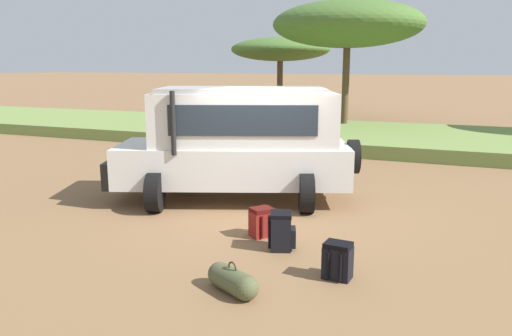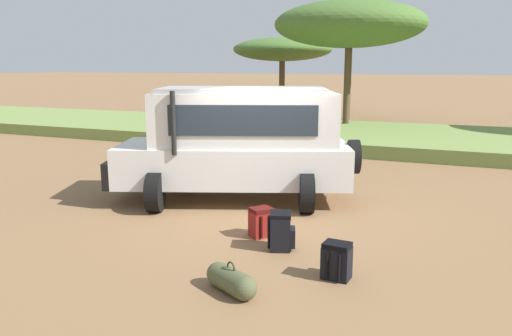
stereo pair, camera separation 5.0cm
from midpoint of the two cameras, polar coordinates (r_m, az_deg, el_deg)
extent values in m
plane|color=olive|center=(10.06, 1.19, -5.09)|extent=(320.00, 320.00, 0.00)
cube|color=olive|center=(19.57, 12.12, 3.53)|extent=(120.00, 7.00, 0.44)
cube|color=silver|center=(10.83, -2.43, 0.59)|extent=(5.26, 3.54, 0.84)
cube|color=silver|center=(10.68, -1.13, 5.70)|extent=(4.21, 3.05, 1.10)
cube|color=#232D38|center=(10.86, -9.23, 5.38)|extent=(0.62, 1.47, 0.77)
cube|color=#232D38|center=(9.77, -1.38, 5.44)|extent=(2.76, 1.10, 0.60)
cube|color=#232D38|center=(11.57, -0.93, 6.41)|extent=(2.76, 1.10, 0.60)
cube|color=#B7B7B7|center=(10.63, -1.42, 8.91)|extent=(3.82, 2.83, 0.10)
cube|color=black|center=(11.34, -15.50, -0.21)|extent=(0.73, 1.56, 0.56)
cylinder|color=black|center=(9.87, -9.29, 5.06)|extent=(0.10, 0.10, 1.25)
cylinder|color=black|center=(10.21, -11.33, -2.74)|extent=(0.55, 0.85, 0.80)
cylinder|color=black|center=(12.06, -9.32, -0.46)|extent=(0.55, 0.85, 0.80)
cylinder|color=black|center=(9.99, 5.95, -2.89)|extent=(0.55, 0.85, 0.80)
cylinder|color=black|center=(11.87, 5.24, -0.54)|extent=(0.55, 0.85, 0.80)
cylinder|color=black|center=(10.94, 11.23, 1.28)|extent=(0.47, 0.77, 0.74)
cube|color=maroon|center=(8.63, 0.79, -6.40)|extent=(0.45, 0.47, 0.44)
cube|color=maroon|center=(8.80, 0.20, -6.43)|extent=(0.24, 0.27, 0.24)
cube|color=#4D100E|center=(8.56, 0.79, -4.80)|extent=(0.45, 0.46, 0.07)
cylinder|color=#4D100E|center=(8.46, 0.83, -6.78)|extent=(0.04, 0.04, 0.38)
cylinder|color=#4D100E|center=(8.54, 1.81, -6.60)|extent=(0.04, 0.04, 0.38)
cube|color=black|center=(7.08, 9.39, -10.65)|extent=(0.40, 0.30, 0.45)
cube|color=black|center=(7.26, 9.82, -10.59)|extent=(0.29, 0.10, 0.25)
cube|color=black|center=(6.99, 9.46, -8.71)|extent=(0.38, 0.31, 0.07)
cylinder|color=black|center=(6.97, 8.31, -10.99)|extent=(0.04, 0.04, 0.39)
cylinder|color=black|center=(6.92, 9.67, -11.20)|extent=(0.04, 0.04, 0.39)
cube|color=black|center=(8.05, 2.97, -7.41)|extent=(0.43, 0.48, 0.54)
cube|color=black|center=(8.07, 4.38, -7.87)|extent=(0.18, 0.31, 0.30)
cube|color=black|center=(7.95, 2.99, -5.35)|extent=(0.44, 0.46, 0.07)
cylinder|color=black|center=(8.13, 1.71, -7.19)|extent=(0.04, 0.04, 0.46)
cylinder|color=black|center=(7.97, 1.68, -7.60)|extent=(0.04, 0.04, 0.46)
cylinder|color=#4C5133|center=(6.63, -2.63, -12.74)|extent=(0.66, 0.55, 0.32)
sphere|color=#4C5133|center=(6.84, -4.11, -11.96)|extent=(0.32, 0.32, 0.32)
sphere|color=#4C5133|center=(6.42, -1.05, -13.57)|extent=(0.32, 0.32, 0.32)
torus|color=#2D301E|center=(6.55, -2.65, -11.29)|extent=(0.16, 0.10, 0.16)
cylinder|color=brown|center=(34.06, 3.02, 9.52)|extent=(0.39, 0.39, 3.28)
ellipsoid|color=#476B2D|center=(34.06, 3.06, 13.40)|extent=(6.66, 5.88, 1.56)
cylinder|color=brown|center=(27.38, 10.57, 9.52)|extent=(0.27, 0.27, 3.94)
ellipsoid|color=#476B2D|center=(27.42, 10.78, 14.91)|extent=(6.26, 5.71, 1.44)
cylinder|color=brown|center=(21.83, 10.40, 8.78)|extent=(0.27, 0.27, 3.75)
ellipsoid|color=#476B2D|center=(21.87, 10.67, 15.85)|extent=(6.29, 5.63, 1.93)
camera|label=1|loc=(0.03, -89.85, 0.03)|focal=35.00mm
camera|label=2|loc=(0.03, 90.15, -0.03)|focal=35.00mm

